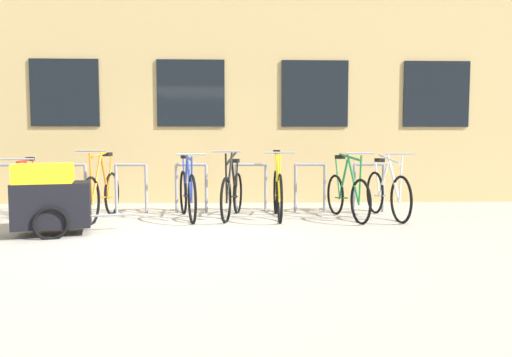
% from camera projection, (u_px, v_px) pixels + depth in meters
% --- Properties ---
extents(ground_plane, '(42.00, 42.00, 0.00)m').
position_uv_depth(ground_plane, '(166.00, 235.00, 5.84)').
color(ground_plane, '#B2ADA0').
extents(storefront_building, '(28.00, 5.28, 7.00)m').
position_uv_depth(storefront_building, '(202.00, 50.00, 11.39)').
color(storefront_building, tan).
rests_on(storefront_building, ground).
extents(bike_rack, '(6.55, 0.05, 0.84)m').
position_uv_depth(bike_rack, '(191.00, 183.00, 7.71)').
color(bike_rack, gray).
rests_on(bike_rack, ground).
extents(bicycle_green, '(0.46, 1.63, 1.05)m').
position_uv_depth(bicycle_green, '(347.00, 194.00, 7.14)').
color(bicycle_green, black).
rests_on(bicycle_green, ground).
extents(bicycle_orange, '(0.44, 1.69, 1.09)m').
position_uv_depth(bicycle_orange, '(102.00, 194.00, 7.06)').
color(bicycle_orange, black).
rests_on(bicycle_orange, ground).
extents(bicycle_black, '(0.46, 1.64, 1.08)m').
position_uv_depth(bicycle_black, '(232.00, 193.00, 7.24)').
color(bicycle_black, black).
rests_on(bicycle_black, ground).
extents(bicycle_blue, '(0.56, 1.70, 1.04)m').
position_uv_depth(bicycle_blue, '(187.00, 193.00, 7.17)').
color(bicycle_blue, black).
rests_on(bicycle_blue, ground).
extents(bicycle_red, '(0.51, 1.69, 0.97)m').
position_uv_depth(bicycle_red, '(26.00, 193.00, 7.13)').
color(bicycle_red, black).
rests_on(bicycle_red, ground).
extents(bicycle_yellow, '(0.44, 1.70, 1.08)m').
position_uv_depth(bicycle_yellow, '(278.00, 192.00, 7.21)').
color(bicycle_yellow, black).
rests_on(bicycle_yellow, ground).
extents(bicycle_white, '(0.44, 1.73, 1.04)m').
position_uv_depth(bicycle_white, '(387.00, 193.00, 7.25)').
color(bicycle_white, black).
rests_on(bicycle_white, ground).
extents(bike_trailer, '(1.48, 0.83, 0.92)m').
position_uv_depth(bike_trailer, '(51.00, 198.00, 5.82)').
color(bike_trailer, black).
rests_on(bike_trailer, ground).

